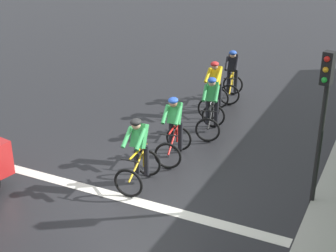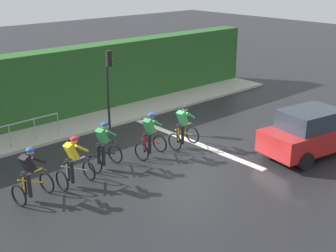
% 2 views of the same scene
% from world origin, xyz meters
% --- Properties ---
extents(ground_plane, '(80.00, 80.00, 0.00)m').
position_xyz_m(ground_plane, '(0.00, 0.00, 0.00)').
color(ground_plane, black).
extents(sidewalk_kerb, '(2.80, 23.24, 0.12)m').
position_xyz_m(sidewalk_kerb, '(4.96, 2.00, 0.06)').
color(sidewalk_kerb, '#ADA89E').
rests_on(sidewalk_kerb, ground).
extents(stone_wall_low, '(0.44, 23.24, 0.55)m').
position_xyz_m(stone_wall_low, '(5.86, 2.00, 0.27)').
color(stone_wall_low, tan).
rests_on(stone_wall_low, ground).
extents(hedge_wall, '(1.10, 23.24, 3.16)m').
position_xyz_m(hedge_wall, '(6.16, 2.00, 1.58)').
color(hedge_wall, '#265623').
rests_on(hedge_wall, ground).
extents(road_marking_stop_line, '(7.00, 0.30, 0.01)m').
position_xyz_m(road_marking_stop_line, '(0.00, -0.36, 0.00)').
color(road_marking_stop_line, silver).
rests_on(road_marking_stop_line, ground).
extents(cyclist_lead, '(0.90, 1.20, 1.66)m').
position_xyz_m(cyclist_lead, '(-0.10, 6.51, 0.80)').
color(cyclist_lead, black).
rests_on(cyclist_lead, ground).
extents(cyclist_second, '(0.76, 1.13, 1.66)m').
position_xyz_m(cyclist_second, '(-0.16, 5.10, 0.80)').
color(cyclist_second, black).
rests_on(cyclist_second, ground).
extents(cyclist_mid, '(0.90, 1.20, 1.66)m').
position_xyz_m(cyclist_mid, '(0.31, 3.65, 0.80)').
color(cyclist_mid, black).
rests_on(cyclist_mid, ground).
extents(cyclist_fourth, '(0.86, 1.18, 1.66)m').
position_xyz_m(cyclist_fourth, '(0.04, 1.82, 0.80)').
color(cyclist_fourth, black).
rests_on(cyclist_fourth, ground).
extents(cyclist_trailing, '(0.76, 1.13, 1.66)m').
position_xyz_m(cyclist_trailing, '(-0.10, 0.29, 0.80)').
color(cyclist_trailing, black).
rests_on(cyclist_trailing, ground).
extents(car_red, '(2.40, 4.33, 1.76)m').
position_xyz_m(car_red, '(-3.77, -2.74, 0.87)').
color(car_red, '#B21E1E').
rests_on(car_red, ground).
extents(traffic_light_near_crossing, '(0.23, 0.31, 3.34)m').
position_xyz_m(traffic_light_near_crossing, '(3.56, 1.12, 2.22)').
color(traffic_light_near_crossing, black).
rests_on(traffic_light_near_crossing, ground).
extents(pedestrian_railing_kerbside, '(0.19, 3.16, 1.03)m').
position_xyz_m(pedestrian_railing_kerbside, '(4.06, 4.87, 0.77)').
color(pedestrian_railing_kerbside, '#999EA3').
rests_on(pedestrian_railing_kerbside, ground).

